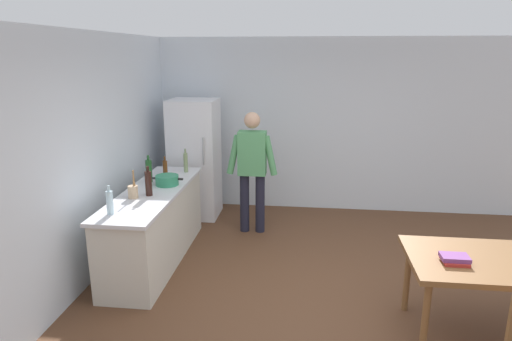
# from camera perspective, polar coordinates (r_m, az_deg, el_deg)

# --- Properties ---
(ground_plane) EXTENTS (14.00, 14.00, 0.00)m
(ground_plane) POSITION_cam_1_polar(r_m,az_deg,el_deg) (4.68, 8.66, -17.02)
(ground_plane) COLOR brown
(wall_back) EXTENTS (6.40, 0.12, 2.70)m
(wall_back) POSITION_cam_1_polar(r_m,az_deg,el_deg) (7.06, 8.41, 5.76)
(wall_back) COLOR silver
(wall_back) RESTS_ON ground_plane
(wall_left) EXTENTS (0.12, 5.60, 2.70)m
(wall_left) POSITION_cam_1_polar(r_m,az_deg,el_deg) (4.93, -22.47, 0.76)
(wall_left) COLOR silver
(wall_left) RESTS_ON ground_plane
(kitchen_counter) EXTENTS (0.64, 2.20, 0.90)m
(kitchen_counter) POSITION_cam_1_polar(r_m,az_deg,el_deg) (5.48, -12.95, -6.97)
(kitchen_counter) COLOR beige
(kitchen_counter) RESTS_ON ground_plane
(refrigerator) EXTENTS (0.70, 0.67, 1.80)m
(refrigerator) POSITION_cam_1_polar(r_m,az_deg,el_deg) (6.77, -7.90, 1.50)
(refrigerator) COLOR white
(refrigerator) RESTS_ON ground_plane
(person) EXTENTS (0.70, 0.22, 1.70)m
(person) POSITION_cam_1_polar(r_m,az_deg,el_deg) (6.05, -0.49, 0.77)
(person) COLOR #1E1E2D
(person) RESTS_ON ground_plane
(dining_table) EXTENTS (1.40, 0.90, 0.75)m
(dining_table) POSITION_cam_1_polar(r_m,az_deg,el_deg) (4.39, 28.10, -11.03)
(dining_table) COLOR brown
(dining_table) RESTS_ON ground_plane
(cooking_pot) EXTENTS (0.40, 0.28, 0.12)m
(cooking_pot) POSITION_cam_1_polar(r_m,az_deg,el_deg) (5.49, -11.43, -1.23)
(cooking_pot) COLOR #2D845B
(cooking_pot) RESTS_ON kitchen_counter
(utensil_jar) EXTENTS (0.11, 0.11, 0.32)m
(utensil_jar) POSITION_cam_1_polar(r_m,az_deg,el_deg) (5.08, -15.62, -2.59)
(utensil_jar) COLOR tan
(utensil_jar) RESTS_ON kitchen_counter
(bottle_wine_dark) EXTENTS (0.08, 0.08, 0.34)m
(bottle_wine_dark) POSITION_cam_1_polar(r_m,az_deg,el_deg) (5.11, -13.73, -1.59)
(bottle_wine_dark) COLOR black
(bottle_wine_dark) RESTS_ON kitchen_counter
(bottle_water_clear) EXTENTS (0.07, 0.07, 0.30)m
(bottle_water_clear) POSITION_cam_1_polar(r_m,az_deg,el_deg) (4.63, -18.39, -3.92)
(bottle_water_clear) COLOR silver
(bottle_water_clear) RESTS_ON kitchen_counter
(bottle_wine_green) EXTENTS (0.08, 0.08, 0.34)m
(bottle_wine_green) POSITION_cam_1_polar(r_m,az_deg,el_deg) (5.64, -13.68, -0.02)
(bottle_wine_green) COLOR #1E5123
(bottle_wine_green) RESTS_ON kitchen_counter
(bottle_vinegar_tall) EXTENTS (0.06, 0.06, 0.32)m
(bottle_vinegar_tall) POSITION_cam_1_polar(r_m,az_deg,el_deg) (6.02, -9.09, 1.06)
(bottle_vinegar_tall) COLOR gray
(bottle_vinegar_tall) RESTS_ON kitchen_counter
(bottle_beer_brown) EXTENTS (0.06, 0.06, 0.26)m
(bottle_beer_brown) POSITION_cam_1_polar(r_m,az_deg,el_deg) (5.89, -11.67, 0.34)
(bottle_beer_brown) COLOR #5B3314
(bottle_beer_brown) RESTS_ON kitchen_counter
(book_stack) EXTENTS (0.23, 0.20, 0.06)m
(book_stack) POSITION_cam_1_polar(r_m,az_deg,el_deg) (4.15, 24.31, -10.39)
(book_stack) COLOR #B22D28
(book_stack) RESTS_ON dining_table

